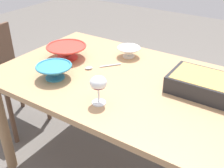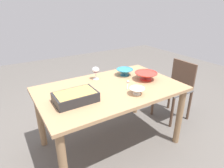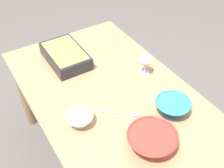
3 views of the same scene
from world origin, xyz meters
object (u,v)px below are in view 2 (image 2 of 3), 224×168
(dining_table, at_px, (110,96))
(small_bowl, at_px, (125,72))
(serving_bowl, at_px, (137,90))
(serving_spoon, at_px, (128,83))
(mixing_bowl, at_px, (146,76))
(wine_glass, at_px, (96,71))
(casserole_dish, at_px, (75,97))
(chair, at_px, (176,87))

(dining_table, distance_m, small_bowl, 0.42)
(serving_bowl, height_order, serving_spoon, serving_bowl)
(mixing_bowl, xyz_separation_m, serving_spoon, (0.24, -0.02, -0.04))
(small_bowl, bearing_deg, mixing_bowl, 117.00)
(wine_glass, height_order, mixing_bowl, wine_glass)
(wine_glass, xyz_separation_m, small_bowl, (-0.35, 0.07, -0.06))
(dining_table, distance_m, wine_glass, 0.35)
(mixing_bowl, distance_m, serving_spoon, 0.24)
(dining_table, xyz_separation_m, casserole_dish, (0.42, 0.09, 0.15))
(chair, bearing_deg, dining_table, 1.50)
(casserole_dish, xyz_separation_m, serving_bowl, (-0.56, 0.17, -0.01))
(wine_glass, xyz_separation_m, casserole_dish, (0.40, 0.38, -0.06))
(chair, bearing_deg, wine_glass, -13.06)
(dining_table, relative_size, serving_bowl, 9.81)
(wine_glass, distance_m, serving_bowl, 0.58)
(casserole_dish, bearing_deg, serving_spoon, -172.64)
(chair, bearing_deg, casserole_dish, 4.68)
(chair, relative_size, mixing_bowl, 3.16)
(chair, bearing_deg, serving_bowl, 17.29)
(wine_glass, height_order, serving_bowl, wine_glass)
(chair, distance_m, serving_spoon, 0.91)
(dining_table, height_order, mixing_bowl, mixing_bowl)
(mixing_bowl, relative_size, small_bowl, 1.27)
(casserole_dish, bearing_deg, wine_glass, -136.45)
(dining_table, distance_m, casserole_dish, 0.45)
(serving_spoon, bearing_deg, serving_bowl, 72.63)
(wine_glass, xyz_separation_m, serving_spoon, (-0.24, 0.30, -0.10))
(wine_glass, relative_size, serving_spoon, 0.79)
(wine_glass, xyz_separation_m, mixing_bowl, (-0.48, 0.31, -0.06))
(small_bowl, height_order, serving_bowl, small_bowl)
(mixing_bowl, distance_m, serving_bowl, 0.40)
(casserole_dish, relative_size, serving_spoon, 2.00)
(chair, relative_size, casserole_dish, 2.16)
(casserole_dish, distance_m, small_bowl, 0.81)
(dining_table, distance_m, chair, 1.10)
(casserole_dish, height_order, mixing_bowl, casserole_dish)
(casserole_dish, xyz_separation_m, small_bowl, (-0.75, -0.31, -0.00))
(casserole_dish, xyz_separation_m, mixing_bowl, (-0.88, -0.07, 0.00))
(small_bowl, bearing_deg, serving_bowl, 67.76)
(wine_glass, xyz_separation_m, serving_bowl, (-0.16, 0.55, -0.07))
(dining_table, xyz_separation_m, chair, (-1.08, -0.03, -0.17))
(dining_table, height_order, serving_bowl, serving_bowl)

